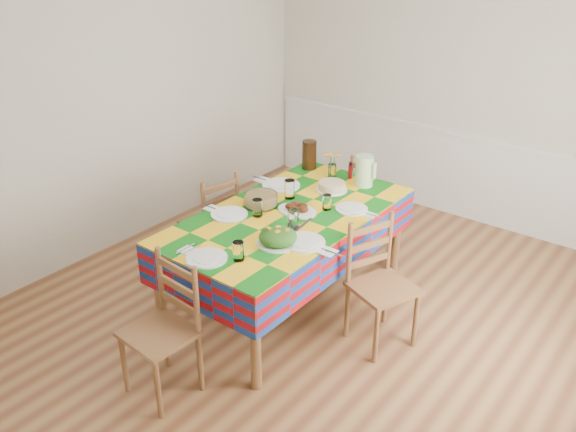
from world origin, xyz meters
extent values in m
cube|color=brown|center=(0.00, 0.00, -0.02)|extent=(4.50, 5.00, 0.04)
cube|color=beige|center=(0.00, 2.52, 1.35)|extent=(4.50, 0.04, 2.70)
cube|color=beige|center=(-2.27, 0.00, 1.35)|extent=(0.04, 5.00, 2.70)
cube|color=white|center=(0.00, 2.47, 0.90)|extent=(4.41, 0.06, 0.04)
cube|color=white|center=(0.00, 2.48, 0.45)|extent=(4.41, 0.03, 0.90)
cylinder|color=brown|center=(-0.77, -0.89, 0.38)|extent=(0.08, 0.08, 0.77)
cylinder|color=brown|center=(0.18, -0.89, 0.38)|extent=(0.08, 0.08, 0.77)
cylinder|color=brown|center=(-0.77, 1.02, 0.38)|extent=(0.08, 0.08, 0.77)
cylinder|color=brown|center=(0.18, 1.02, 0.38)|extent=(0.08, 0.08, 0.77)
cube|color=brown|center=(-0.30, 0.06, 0.79)|extent=(1.08, 2.04, 0.04)
cube|color=#A10D13|center=(-0.30, 0.06, 0.81)|extent=(1.12, 2.09, 0.01)
cube|color=#A10D13|center=(-0.86, 0.06, 0.65)|extent=(0.01, 2.09, 0.32)
cube|color=#A10D13|center=(0.26, 0.06, 0.65)|extent=(0.01, 2.09, 0.32)
cube|color=#A10D13|center=(-0.30, -0.98, 0.65)|extent=(1.12, 0.01, 0.32)
cube|color=#A10D13|center=(-0.30, 1.11, 0.65)|extent=(1.12, 0.01, 0.32)
cylinder|color=white|center=(-0.30, -0.83, 0.82)|extent=(0.28, 0.28, 0.01)
cylinder|color=white|center=(-0.30, -0.83, 0.83)|extent=(0.20, 0.20, 0.01)
cylinder|color=white|center=(-0.12, -0.70, 0.88)|extent=(0.08, 0.08, 0.14)
cube|color=white|center=(-0.49, -0.83, 0.82)|extent=(0.10, 0.10, 0.01)
cube|color=silver|center=(-0.51, -0.83, 0.82)|extent=(0.01, 0.18, 0.00)
cube|color=silver|center=(-0.47, -0.83, 0.82)|extent=(0.01, 0.21, 0.00)
cylinder|color=white|center=(-0.64, -0.24, 0.82)|extent=(0.29, 0.29, 0.01)
cylinder|color=white|center=(-0.64, -0.24, 0.83)|extent=(0.20, 0.20, 0.01)
cylinder|color=white|center=(-0.46, -0.11, 0.88)|extent=(0.08, 0.08, 0.14)
cube|color=white|center=(-0.83, -0.24, 0.82)|extent=(0.11, 0.11, 0.01)
cube|color=silver|center=(-0.85, -0.24, 0.82)|extent=(0.18, 0.01, 0.00)
cube|color=silver|center=(-0.81, -0.24, 0.82)|extent=(0.21, 0.01, 0.00)
cylinder|color=white|center=(-0.67, 0.46, 0.82)|extent=(0.33, 0.33, 0.02)
cylinder|color=white|center=(-0.67, 0.46, 0.84)|extent=(0.23, 0.23, 0.01)
cylinder|color=white|center=(-0.47, 0.31, 0.89)|extent=(0.09, 0.09, 0.16)
cube|color=white|center=(-0.89, 0.46, 0.82)|extent=(0.12, 0.12, 0.01)
cube|color=silver|center=(-0.91, 0.46, 0.82)|extent=(0.20, 0.01, 0.00)
cube|color=silver|center=(-0.87, 0.46, 0.82)|extent=(0.24, 0.01, 0.00)
cylinder|color=white|center=(0.09, -0.25, 0.82)|extent=(0.31, 0.31, 0.02)
cylinder|color=white|center=(0.09, -0.25, 0.83)|extent=(0.22, 0.22, 0.01)
cylinder|color=white|center=(-0.11, -0.11, 0.89)|extent=(0.09, 0.09, 0.15)
cube|color=white|center=(0.30, -0.25, 0.82)|extent=(0.12, 0.12, 0.01)
cube|color=silver|center=(0.27, -0.25, 0.82)|extent=(0.20, 0.01, 0.00)
cube|color=silver|center=(0.32, -0.25, 0.82)|extent=(0.23, 0.01, 0.00)
cylinder|color=white|center=(0.06, 0.43, 0.82)|extent=(0.26, 0.26, 0.01)
cylinder|color=white|center=(0.06, 0.43, 0.83)|extent=(0.18, 0.18, 0.01)
cylinder|color=white|center=(-0.10, 0.32, 0.88)|extent=(0.07, 0.07, 0.12)
cube|color=white|center=(0.23, 0.43, 0.82)|extent=(0.10, 0.10, 0.01)
cube|color=silver|center=(0.21, 0.43, 0.82)|extent=(0.16, 0.01, 0.00)
cube|color=silver|center=(0.25, 0.43, 0.82)|extent=(0.19, 0.01, 0.00)
ellipsoid|color=white|center=(-0.26, 0.14, 0.82)|extent=(0.33, 0.24, 0.02)
ellipsoid|color=black|center=(-0.20, 0.14, 0.86)|extent=(0.09, 0.07, 0.05)
ellipsoid|color=black|center=(-0.24, 0.18, 0.86)|extent=(0.09, 0.07, 0.05)
ellipsoid|color=black|center=(-0.30, 0.17, 0.86)|extent=(0.09, 0.07, 0.05)
ellipsoid|color=black|center=(-0.31, 0.12, 0.86)|extent=(0.09, 0.07, 0.05)
ellipsoid|color=black|center=(-0.25, 0.09, 0.86)|extent=(0.09, 0.07, 0.05)
cylinder|color=white|center=(-0.05, -0.36, 0.82)|extent=(0.30, 0.30, 0.01)
ellipsoid|color=#0F3F10|center=(-0.05, -0.36, 0.87)|extent=(0.27, 0.27, 0.12)
cube|color=orange|center=(-0.11, -0.39, 0.93)|extent=(0.04, 0.03, 0.01)
cube|color=orange|center=(-0.07, -0.33, 0.93)|extent=(0.04, 0.04, 0.01)
cube|color=orange|center=(-0.03, -0.39, 0.93)|extent=(0.03, 0.04, 0.01)
cube|color=orange|center=(0.01, -0.33, 0.93)|extent=(0.04, 0.04, 0.01)
cylinder|color=white|center=(-0.56, 0.06, 0.86)|extent=(0.27, 0.27, 0.10)
cylinder|color=#D6BC71|center=(-0.56, 0.06, 0.86)|extent=(0.25, 0.25, 0.08)
cylinder|color=white|center=(-0.28, 0.65, 0.82)|extent=(0.27, 0.27, 0.01)
cylinder|color=tan|center=(-0.28, 0.65, 0.86)|extent=(0.23, 0.23, 0.06)
cube|color=black|center=(-0.13, -0.07, 0.82)|extent=(0.13, 0.30, 0.01)
cube|color=black|center=(-0.08, -0.05, 0.82)|extent=(0.06, 0.32, 0.01)
cylinder|color=white|center=(-0.44, 0.89, 0.88)|extent=(0.07, 0.07, 0.12)
cylinder|color=#3A6E24|center=(-0.46, 0.89, 0.92)|extent=(0.01, 0.01, 0.17)
ellipsoid|color=orange|center=(-0.49, 0.89, 1.01)|extent=(0.06, 0.06, 0.02)
cylinder|color=#3A6E24|center=(-0.43, 0.91, 0.92)|extent=(0.01, 0.01, 0.17)
ellipsoid|color=orange|center=(-0.40, 0.92, 1.03)|extent=(0.06, 0.06, 0.02)
cylinder|color=#3A6E24|center=(-0.44, 0.88, 0.92)|extent=(0.01, 0.01, 0.17)
ellipsoid|color=orange|center=(-0.44, 0.86, 1.04)|extent=(0.06, 0.06, 0.02)
cylinder|color=#AD0D1B|center=(-0.30, 0.97, 0.89)|extent=(0.04, 0.04, 0.15)
cylinder|color=#B5DB9B|center=(-0.12, 0.91, 0.95)|extent=(0.16, 0.16, 0.27)
cylinder|color=black|center=(-0.73, 0.94, 0.95)|extent=(0.13, 0.13, 0.26)
cube|color=white|center=(-0.31, -0.96, 0.82)|extent=(0.08, 0.03, 0.02)
cylinder|color=brown|center=(-0.49, -1.46, 0.23)|extent=(0.04, 0.04, 0.46)
cylinder|color=brown|center=(-0.12, -1.49, 0.23)|extent=(0.04, 0.04, 0.46)
cylinder|color=brown|center=(-0.47, -1.12, 0.23)|extent=(0.04, 0.04, 0.46)
cylinder|color=brown|center=(-0.10, -1.14, 0.23)|extent=(0.04, 0.04, 0.46)
cube|color=brown|center=(-0.30, -1.30, 0.47)|extent=(0.46, 0.44, 0.03)
cylinder|color=brown|center=(-0.47, -1.11, 0.72)|extent=(0.04, 0.04, 0.51)
cylinder|color=brown|center=(-0.10, -1.13, 0.72)|extent=(0.04, 0.04, 0.51)
cube|color=brown|center=(-0.28, -1.12, 0.61)|extent=(0.37, 0.05, 0.05)
cube|color=brown|center=(-0.28, -1.12, 0.75)|extent=(0.37, 0.05, 0.05)
cube|color=brown|center=(-0.28, -1.12, 0.88)|extent=(0.37, 0.05, 0.05)
cylinder|color=brown|center=(-0.08, 1.52, 0.21)|extent=(0.03, 0.03, 0.41)
cylinder|color=brown|center=(-0.39, 1.64, 0.21)|extent=(0.03, 0.03, 0.41)
cylinder|color=brown|center=(-0.20, 1.22, 0.21)|extent=(0.03, 0.03, 0.41)
cylinder|color=brown|center=(-0.51, 1.34, 0.21)|extent=(0.03, 0.03, 0.41)
cube|color=brown|center=(-0.30, 1.43, 0.43)|extent=(0.49, 0.48, 0.03)
cylinder|color=brown|center=(-0.20, 1.22, 0.64)|extent=(0.03, 0.03, 0.46)
cylinder|color=brown|center=(-0.51, 1.33, 0.64)|extent=(0.03, 0.03, 0.46)
cube|color=brown|center=(-0.35, 1.28, 0.55)|extent=(0.32, 0.14, 0.05)
cube|color=brown|center=(-0.35, 1.28, 0.67)|extent=(0.32, 0.14, 0.05)
cube|color=brown|center=(-0.35, 1.28, 0.79)|extent=(0.32, 0.14, 0.05)
cylinder|color=brown|center=(-1.32, 0.27, 0.23)|extent=(0.04, 0.04, 0.45)
cylinder|color=brown|center=(-1.37, -0.09, 0.23)|extent=(0.04, 0.04, 0.45)
cylinder|color=brown|center=(-0.98, 0.22, 0.23)|extent=(0.04, 0.04, 0.45)
cylinder|color=brown|center=(-1.03, -0.14, 0.23)|extent=(0.04, 0.04, 0.45)
cube|color=brown|center=(-1.18, 0.06, 0.47)|extent=(0.46, 0.47, 0.03)
cylinder|color=brown|center=(-0.97, 0.22, 0.71)|extent=(0.04, 0.04, 0.50)
cylinder|color=brown|center=(-1.02, -0.14, 0.71)|extent=(0.04, 0.04, 0.50)
cube|color=brown|center=(-1.00, 0.04, 0.60)|extent=(0.07, 0.36, 0.05)
cube|color=brown|center=(-1.00, 0.04, 0.74)|extent=(0.07, 0.36, 0.05)
cube|color=brown|center=(-1.00, 0.04, 0.87)|extent=(0.07, 0.36, 0.05)
cylinder|color=brown|center=(0.68, -0.17, 0.23)|extent=(0.04, 0.04, 0.46)
cylinder|color=brown|center=(0.82, 0.17, 0.23)|extent=(0.04, 0.04, 0.46)
cylinder|color=brown|center=(0.36, -0.05, 0.23)|extent=(0.04, 0.04, 0.46)
cylinder|color=brown|center=(0.49, 0.30, 0.23)|extent=(0.04, 0.04, 0.46)
cube|color=brown|center=(0.59, 0.06, 0.48)|extent=(0.54, 0.55, 0.03)
cylinder|color=brown|center=(0.35, -0.04, 0.72)|extent=(0.04, 0.04, 0.51)
cylinder|color=brown|center=(0.48, 0.30, 0.72)|extent=(0.04, 0.04, 0.51)
cube|color=brown|center=(0.41, 0.13, 0.62)|extent=(0.15, 0.35, 0.05)
cube|color=brown|center=(0.41, 0.13, 0.75)|extent=(0.15, 0.35, 0.05)
cube|color=brown|center=(0.41, 0.13, 0.88)|extent=(0.15, 0.35, 0.05)
camera|label=1|loc=(2.34, -3.32, 2.91)|focal=38.00mm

